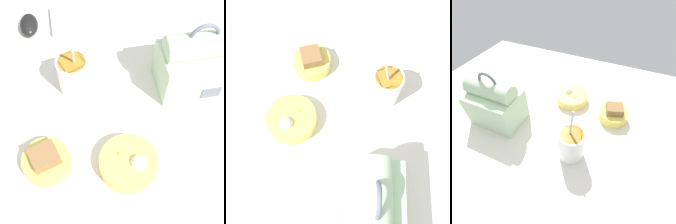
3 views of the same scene
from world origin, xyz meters
The scene contains 7 objects.
desk_surface centered at (0.00, 0.00, 1.00)cm, with size 140.00×110.00×2.00cm.
keyboard centered at (4.58, 35.82, 3.02)cm, with size 34.67×12.60×2.10cm.
lunch_bag centered at (23.85, 5.65, 10.29)cm, with size 18.73×13.73×21.63cm.
soup_cup centered at (-7.93, 9.25, 7.74)cm, with size 8.34×8.34×18.34cm.
bento_bowl_sandwich centered at (-17.03, -12.63, 4.44)cm, with size 11.35×11.35×6.54cm.
bento_bowl_snacks centered at (1.95, -16.21, 4.03)cm, with size 13.88×13.88×5.71cm.
computer_mouse centered at (-19.72, 34.40, 3.98)cm, with size 5.61×9.58×3.96cm.
Camera 1 is at (-6.70, -43.33, 72.93)cm, focal length 50.00 mm.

